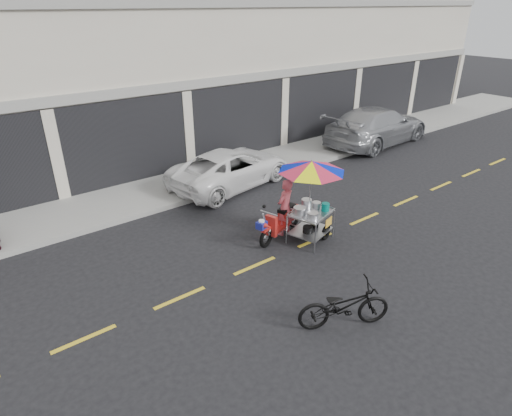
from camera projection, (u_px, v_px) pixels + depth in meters
ground at (315, 240)px, 11.24m from camera, size 90.00×90.00×0.00m
sidewalk at (205, 176)px, 15.13m from camera, size 45.00×3.00×0.15m
shophouse_block at (194, 38)px, 18.50m from camera, size 36.00×8.11×10.40m
centerline at (315, 240)px, 11.24m from camera, size 42.00×0.10×0.01m
white_pickup at (231, 168)px, 14.35m from camera, size 4.77×2.81×1.24m
silver_pickup at (377, 126)px, 18.52m from camera, size 5.71×2.69×1.61m
near_bicycle at (344, 306)px, 8.08m from camera, size 1.88×1.39×0.94m
food_vendor_rig at (301, 189)px, 10.79m from camera, size 2.54×2.10×2.21m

